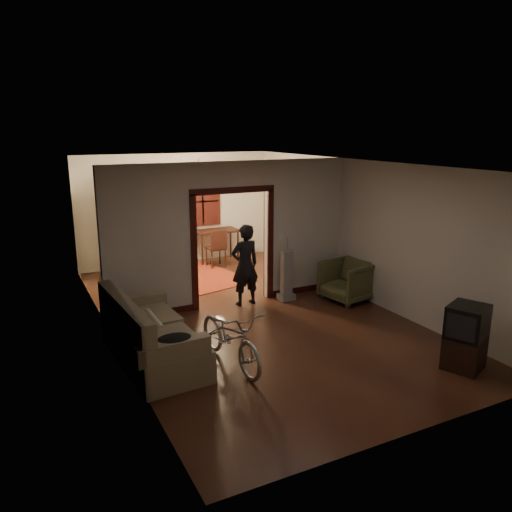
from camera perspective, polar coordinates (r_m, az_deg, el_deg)
floor at (r=9.45m, az=-0.82°, el=-6.66°), size 5.00×8.50×0.01m
ceiling at (r=8.84m, az=-0.89°, el=10.54°), size 5.00×8.50×0.01m
wall_back at (r=12.94m, az=-9.11°, el=5.32°), size 5.00×0.02×2.80m
wall_left at (r=8.30m, az=-16.59°, el=-0.12°), size 0.02×8.50×2.80m
wall_right at (r=10.35m, az=11.72°, el=2.98°), size 0.02×8.50×2.80m
partition_wall at (r=9.71m, az=-2.78°, el=2.52°), size 5.00×0.14×2.80m
door_casing at (r=9.77m, az=-2.76°, el=0.79°), size 1.74×0.20×2.32m
far_window at (r=13.10m, az=-6.15°, el=6.20°), size 0.98×0.06×1.28m
chandelier at (r=11.18m, az=-6.53°, el=8.93°), size 0.24×0.24×0.24m
light_switch at (r=10.14m, az=2.84°, el=2.15°), size 0.08×0.01×0.12m
sofa at (r=7.62m, az=-11.70°, el=-8.14°), size 1.15×2.29×1.02m
rolled_paper at (r=7.91m, az=-11.58°, el=-7.14°), size 0.11×0.84×0.11m
jacket at (r=6.76m, az=-9.30°, el=-9.46°), size 0.51×0.38×0.15m
bicycle at (r=7.39m, az=-2.92°, el=-9.14°), size 0.75×1.75×0.89m
armchair at (r=10.24m, az=10.37°, el=-2.82°), size 1.04×1.02×0.82m
tv_stand at (r=7.96m, az=22.69°, el=-10.06°), size 0.70×0.68×0.50m
crt_tv at (r=7.78m, az=23.02°, el=-6.91°), size 0.71×0.68×0.48m
vacuum at (r=10.08m, az=3.51°, el=-2.22°), size 0.38×0.34×1.03m
person at (r=9.73m, az=-1.27°, el=-1.03°), size 0.61×0.42×1.61m
oriental_rug at (r=11.79m, az=-6.55°, el=-2.41°), size 2.21×2.61×0.02m
locker at (r=12.11m, az=-14.41°, el=2.49°), size 1.00×0.56×1.99m
globe at (r=11.96m, az=-14.69°, el=6.93°), size 0.26×0.26×0.26m
desk at (r=13.12m, az=-4.49°, el=1.18°), size 1.24×0.91×0.82m
desk_chair at (r=12.56m, az=-4.62°, el=0.92°), size 0.49×0.49×0.96m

